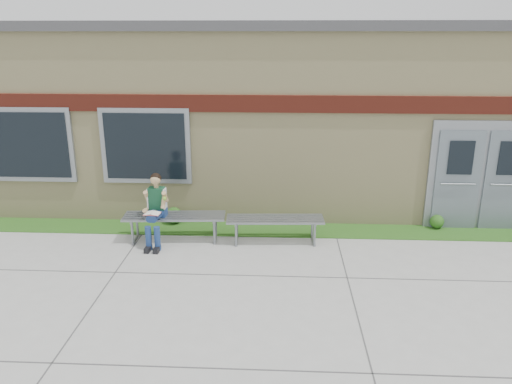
{
  "coord_description": "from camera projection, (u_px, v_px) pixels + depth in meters",
  "views": [
    {
      "loc": [
        -0.16,
        -7.18,
        3.96
      ],
      "look_at": [
        -0.61,
        1.7,
        1.13
      ],
      "focal_mm": 35.0,
      "sensor_mm": 36.0,
      "label": 1
    }
  ],
  "objects": [
    {
      "name": "shrub_east",
      "position": [
        437.0,
        221.0,
        10.54
      ],
      "size": [
        0.29,
        0.29,
        0.29
      ],
      "primitive_type": "sphere",
      "color": "#134A16",
      "rests_on": "grass_strip"
    },
    {
      "name": "bench_right",
      "position": [
        275.0,
        224.0,
        9.83
      ],
      "size": [
        1.93,
        0.62,
        0.5
      ],
      "rotation": [
        0.0,
        0.0,
        0.05
      ],
      "color": "gray",
      "rests_on": "ground"
    },
    {
      "name": "bench_left",
      "position": [
        175.0,
        221.0,
        9.92
      ],
      "size": [
        2.03,
        0.69,
        0.52
      ],
      "rotation": [
        0.0,
        0.0,
        0.07
      ],
      "color": "gray",
      "rests_on": "ground"
    },
    {
      "name": "shrub_mid",
      "position": [
        174.0,
        215.0,
        10.8
      ],
      "size": [
        0.36,
        0.36,
        0.36
      ],
      "primitive_type": "sphere",
      "color": "#134A16",
      "rests_on": "grass_strip"
    },
    {
      "name": "ground",
      "position": [
        289.0,
        291.0,
        8.03
      ],
      "size": [
        80.0,
        80.0,
        0.0
      ],
      "primitive_type": "plane",
      "color": "#9E9E99",
      "rests_on": "ground"
    },
    {
      "name": "grass_strip",
      "position": [
        287.0,
        230.0,
        10.5
      ],
      "size": [
        16.0,
        0.8,
        0.02
      ],
      "primitive_type": "cube",
      "color": "#134A16",
      "rests_on": "ground"
    },
    {
      "name": "girl",
      "position": [
        156.0,
        207.0,
        9.63
      ],
      "size": [
        0.47,
        0.8,
        1.4
      ],
      "rotation": [
        0.0,
        0.0,
        -0.05
      ],
      "color": "navy",
      "rests_on": "ground"
    },
    {
      "name": "school_building",
      "position": [
        288.0,
        108.0,
        13.09
      ],
      "size": [
        16.2,
        6.22,
        4.2
      ],
      "color": "beige",
      "rests_on": "ground"
    }
  ]
}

